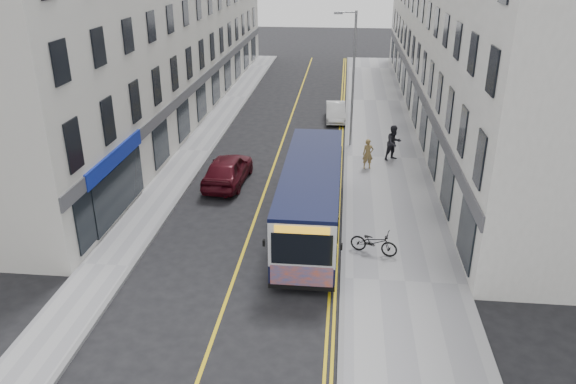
% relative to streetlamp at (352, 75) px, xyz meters
% --- Properties ---
extents(ground, '(140.00, 140.00, 0.00)m').
position_rel_streetlamp_xyz_m(ground, '(-4.17, -14.00, -4.38)').
color(ground, black).
rests_on(ground, ground).
extents(pavement_east, '(4.50, 64.00, 0.12)m').
position_rel_streetlamp_xyz_m(pavement_east, '(2.08, -2.00, -4.32)').
color(pavement_east, gray).
rests_on(pavement_east, ground).
extents(pavement_west, '(2.00, 64.00, 0.12)m').
position_rel_streetlamp_xyz_m(pavement_west, '(-9.17, -2.00, -4.32)').
color(pavement_west, gray).
rests_on(pavement_west, ground).
extents(kerb_east, '(0.18, 64.00, 0.13)m').
position_rel_streetlamp_xyz_m(kerb_east, '(-0.17, -2.00, -4.32)').
color(kerb_east, slate).
rests_on(kerb_east, ground).
extents(kerb_west, '(0.18, 64.00, 0.13)m').
position_rel_streetlamp_xyz_m(kerb_west, '(-8.17, -2.00, -4.32)').
color(kerb_west, slate).
rests_on(kerb_west, ground).
extents(road_centre_line, '(0.12, 64.00, 0.01)m').
position_rel_streetlamp_xyz_m(road_centre_line, '(-4.17, -2.00, -4.38)').
color(road_centre_line, gold).
rests_on(road_centre_line, ground).
extents(road_dbl_yellow_inner, '(0.10, 64.00, 0.01)m').
position_rel_streetlamp_xyz_m(road_dbl_yellow_inner, '(-0.62, -2.00, -4.38)').
color(road_dbl_yellow_inner, gold).
rests_on(road_dbl_yellow_inner, ground).
extents(road_dbl_yellow_outer, '(0.10, 64.00, 0.01)m').
position_rel_streetlamp_xyz_m(road_dbl_yellow_outer, '(-0.42, -2.00, -4.38)').
color(road_dbl_yellow_outer, gold).
rests_on(road_dbl_yellow_outer, ground).
extents(terrace_east, '(6.00, 46.00, 13.00)m').
position_rel_streetlamp_xyz_m(terrace_east, '(7.33, 7.00, 2.12)').
color(terrace_east, silver).
rests_on(terrace_east, ground).
extents(terrace_west, '(6.00, 46.00, 13.00)m').
position_rel_streetlamp_xyz_m(terrace_west, '(-13.17, 7.00, 2.12)').
color(terrace_west, beige).
rests_on(terrace_west, ground).
extents(streetlamp, '(1.32, 0.18, 8.00)m').
position_rel_streetlamp_xyz_m(streetlamp, '(0.00, 0.00, 0.00)').
color(streetlamp, gray).
rests_on(streetlamp, ground).
extents(city_bus, '(2.39, 10.23, 2.97)m').
position_rel_streetlamp_xyz_m(city_bus, '(-1.60, -11.32, -2.76)').
color(city_bus, black).
rests_on(city_bus, ground).
extents(bicycle, '(2.00, 1.21, 0.99)m').
position_rel_streetlamp_xyz_m(bicycle, '(1.00, -13.30, -3.77)').
color(bicycle, black).
rests_on(bicycle, pavement_east).
extents(pedestrian_near, '(0.66, 0.50, 1.64)m').
position_rel_streetlamp_xyz_m(pedestrian_near, '(1.01, -3.90, -3.44)').
color(pedestrian_near, olive).
rests_on(pedestrian_near, pavement_east).
extents(pedestrian_far, '(1.23, 1.17, 2.00)m').
position_rel_streetlamp_xyz_m(pedestrian_far, '(2.48, -2.38, -3.26)').
color(pedestrian_far, black).
rests_on(pedestrian_far, pavement_east).
extents(car_white, '(1.50, 3.83, 1.24)m').
position_rel_streetlamp_xyz_m(car_white, '(-0.97, 5.62, -3.76)').
color(car_white, silver).
rests_on(car_white, ground).
extents(car_maroon, '(2.13, 4.74, 1.58)m').
position_rel_streetlamp_xyz_m(car_maroon, '(-6.19, -6.57, -3.59)').
color(car_maroon, '#490C16').
rests_on(car_maroon, ground).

